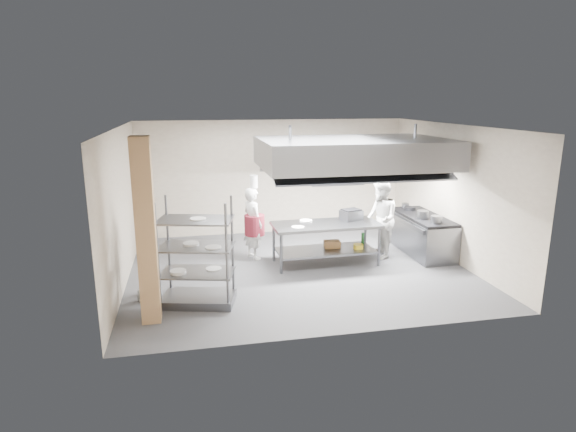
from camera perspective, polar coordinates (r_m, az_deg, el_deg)
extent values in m
plane|color=#2E2E31|center=(10.33, 1.24, -6.26)|extent=(7.00, 7.00, 0.00)
plane|color=silver|center=(9.72, 1.34, 10.59)|extent=(7.00, 7.00, 0.00)
plane|color=tan|center=(12.81, -1.74, 4.63)|extent=(7.00, 0.00, 7.00)
plane|color=tan|center=(9.76, -19.16, 0.93)|extent=(0.00, 6.00, 6.00)
plane|color=tan|center=(11.22, 19.00, 2.55)|extent=(0.00, 6.00, 6.00)
cube|color=tan|center=(7.86, -16.49, -1.88)|extent=(0.30, 0.30, 3.00)
cube|color=slate|center=(10.52, 7.80, 7.43)|extent=(4.00, 2.50, 0.60)
cube|color=white|center=(10.29, 2.98, 5.61)|extent=(1.60, 0.12, 0.04)
cube|color=white|center=(10.89, 12.23, 5.76)|extent=(1.60, 0.12, 0.04)
cube|color=slate|center=(13.09, 6.20, 4.75)|extent=(1.50, 0.28, 0.04)
cube|color=slate|center=(10.43, 4.53, -1.04)|extent=(2.33, 1.01, 0.06)
cube|color=slate|center=(10.59, 4.47, -4.08)|extent=(2.15, 0.91, 0.04)
cube|color=slate|center=(11.69, 15.58, -2.21)|extent=(0.80, 2.00, 0.84)
cube|color=black|center=(11.58, 15.72, -0.07)|extent=(0.78, 1.96, 0.06)
imported|color=silver|center=(10.79, -4.20, -0.87)|extent=(0.60, 0.70, 1.63)
imported|color=white|center=(11.01, 10.89, -0.36)|extent=(0.80, 0.96, 1.80)
imported|color=white|center=(9.01, -16.39, -3.62)|extent=(0.55, 1.13, 1.87)
cube|color=slate|center=(10.78, 7.49, 0.12)|extent=(0.52, 0.46, 0.21)
cube|color=olive|center=(10.72, 5.25, -3.34)|extent=(0.37, 0.27, 0.15)
cylinder|color=gray|center=(11.26, 15.67, 0.17)|extent=(0.26, 0.26, 0.18)
cylinder|color=silver|center=(8.62, -10.69, -6.40)|extent=(0.28, 0.28, 0.05)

